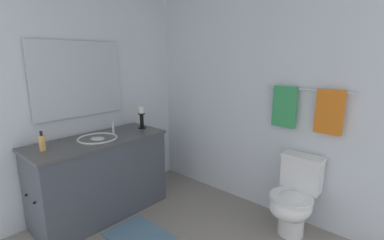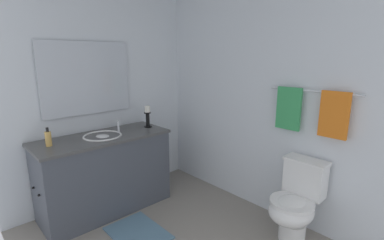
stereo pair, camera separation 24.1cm
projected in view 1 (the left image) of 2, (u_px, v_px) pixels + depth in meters
The scene contains 12 objects.
wall_back at pixel (260, 99), 2.98m from camera, with size 2.88×0.04×2.45m, color silver.
wall_left at pixel (94, 97), 3.08m from camera, with size 0.04×2.28×2.45m, color silver.
vanity_cabinet at pixel (101, 177), 2.93m from camera, with size 0.58×1.38×0.85m.
sink_basin at pixel (98, 142), 2.84m from camera, with size 0.40×0.40×0.24m.
mirror at pixel (79, 79), 2.88m from camera, with size 0.02×0.98×0.78m, color silver.
candle_holder_tall at pixel (142, 117), 3.22m from camera, with size 0.09×0.09×0.26m.
soap_bottle at pixel (42, 143), 2.46m from camera, with size 0.06×0.06×0.18m.
toilet at pixel (294, 198), 2.60m from camera, with size 0.39×0.54×0.75m.
towel_bar at pixel (308, 90), 2.57m from camera, with size 0.02×0.02×0.83m, color silver.
towel_near_vanity at pixel (284, 107), 2.73m from camera, with size 0.24×0.03×0.41m, color #389E59.
towel_center at pixel (329, 112), 2.46m from camera, with size 0.24×0.03×0.40m, color orange.
bath_mat at pixel (139, 236), 2.62m from camera, with size 0.60×0.44×0.02m, color slate.
Camera 1 is at (1.42, -1.55, 1.67)m, focal length 25.84 mm.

